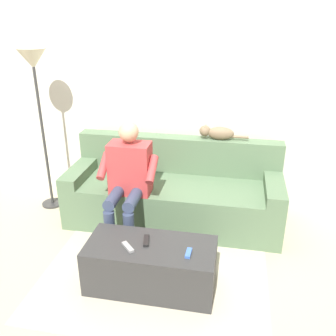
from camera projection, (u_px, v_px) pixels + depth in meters
name	position (u px, v px, depth m)	size (l,w,h in m)	color
ground_plane	(160.00, 259.00, 3.37)	(8.00, 8.00, 0.00)	tan
back_wall	(183.00, 85.00, 3.96)	(5.27, 0.06, 2.69)	beige
couch	(174.00, 193.00, 3.91)	(2.19, 0.80, 0.84)	#516B4C
coffee_table	(151.00, 265.00, 2.98)	(1.03, 0.47, 0.39)	#2D2D2D
person_solo_seated	(128.00, 176.00, 3.47)	(0.54, 0.58, 1.16)	#B23838
cat_on_backrest	(217.00, 133.00, 3.84)	(0.51, 0.12, 0.15)	#756047
remote_blue	(189.00, 253.00, 2.79)	(0.12, 0.04, 0.02)	#3860B7
remote_black	(146.00, 241.00, 2.94)	(0.15, 0.04, 0.02)	black
remote_gray	(128.00, 247.00, 2.86)	(0.14, 0.04, 0.02)	gray
floor_rug	(155.00, 275.00, 3.16)	(1.90, 1.47, 0.01)	#B7AD93
floor_lamp	(35.00, 75.00, 3.72)	(0.29, 0.29, 1.75)	#2D2D2D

